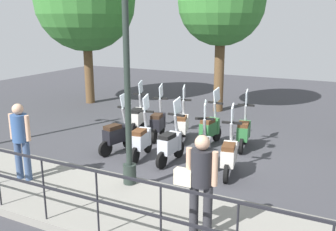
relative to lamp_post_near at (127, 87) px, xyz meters
The scene contains 18 objects.
ground_plane 3.19m from the lamp_post_near, ahead, with size 28.00×28.00×0.00m, color #38383D.
promenade_walkway 2.16m from the lamp_post_near, behind, with size 2.20×20.00×0.15m.
fence_railing 2.17m from the lamp_post_near, behind, with size 0.04×16.03×1.07m.
lamp_post_near is the anchor object (origin of this frame).
pedestrian_with_bag 2.44m from the lamp_post_near, 119.46° to the right, with size 0.33×0.65×1.59m.
pedestrian_distant 2.42m from the lamp_post_near, 111.43° to the left, with size 0.35×0.49×1.59m.
tree_large 8.71m from the lamp_post_near, 43.33° to the left, with size 3.86×3.86×5.95m.
tree_distant 7.45m from the lamp_post_near, ahead, with size 3.07×3.07×5.47m.
scooter_near_0 2.75m from the lamp_post_near, 44.05° to the right, with size 1.22×0.48×1.54m.
scooter_near_1 2.49m from the lamp_post_near, 28.83° to the right, with size 1.20×0.54×1.54m.
scooter_near_2 2.34m from the lamp_post_near, ahead, with size 1.23×0.44×1.54m.
scooter_near_3 2.42m from the lamp_post_near, 23.12° to the left, with size 1.23×0.45×1.54m.
scooter_near_4 2.78m from the lamp_post_near, 40.49° to the left, with size 1.22×0.50×1.54m.
scooter_far_0 4.04m from the lamp_post_near, 21.41° to the right, with size 1.23×0.46×1.54m.
scooter_far_1 3.75m from the lamp_post_near, ahead, with size 1.23×0.44×1.54m.
scooter_far_2 3.71m from the lamp_post_near, ahead, with size 1.20×0.54×1.54m.
scooter_far_3 3.74m from the lamp_post_near, 18.45° to the left, with size 1.22×0.50×1.54m.
scooter_far_4 4.28m from the lamp_post_near, 28.82° to the left, with size 1.22×0.50×1.54m.
Camera 1 is at (-8.25, -3.75, 3.35)m, focal length 40.00 mm.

